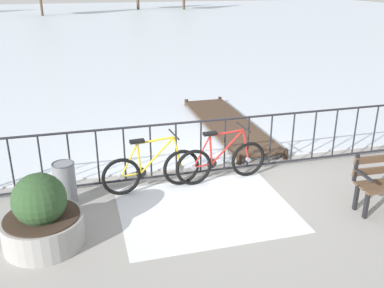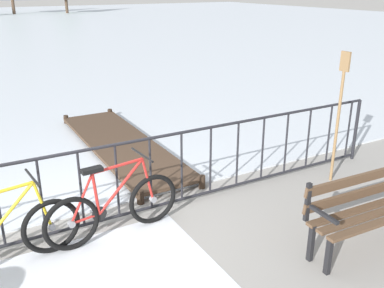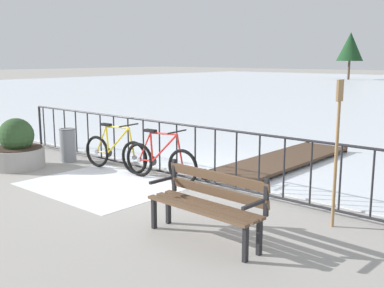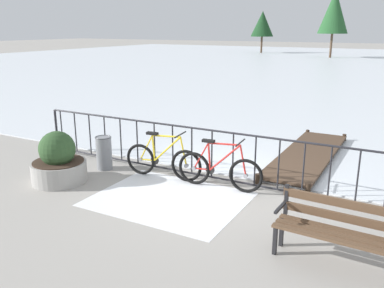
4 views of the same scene
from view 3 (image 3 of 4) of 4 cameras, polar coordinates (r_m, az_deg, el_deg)
The scene contains 11 objects.
ground_plane at distance 8.93m, azimuth -2.93°, elevation -4.07°, with size 160.00×160.00×0.00m, color #9E9991.
snow_patch at distance 8.52m, azimuth -10.99°, elevation -4.95°, with size 2.66×2.09×0.01m, color white.
railing_fence at distance 8.81m, azimuth -2.97°, elevation -0.54°, with size 9.06×0.06×1.07m.
bicycle_near_railing at distance 9.49m, azimuth -9.45°, elevation -1.04°, with size 1.71×0.52×0.97m.
bicycle_second at distance 8.60m, azimuth -3.93°, elevation -2.13°, with size 1.71×0.52×0.97m.
park_bench at distance 5.83m, azimuth 2.02°, elevation -6.85°, with size 1.62×0.54×0.89m.
planter_with_shrub at distance 10.24m, azimuth -20.70°, elevation -0.50°, with size 1.08×1.08×1.04m.
trash_bin at distance 10.51m, azimuth -15.01°, elevation -0.11°, with size 0.35×0.35×0.73m.
oar_upright at distance 6.37m, azimuth 17.38°, elevation -0.03°, with size 0.04×0.16×1.98m.
wooden_dock at distance 10.07m, azimuth 11.15°, elevation -1.88°, with size 1.10×4.20×0.20m.
tree_west_mid at distance 50.91m, azimuth 18.88°, elevation 11.25°, with size 2.64×2.64×4.80m.
Camera 3 is at (6.03, -6.20, 2.26)m, focal length 43.38 mm.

